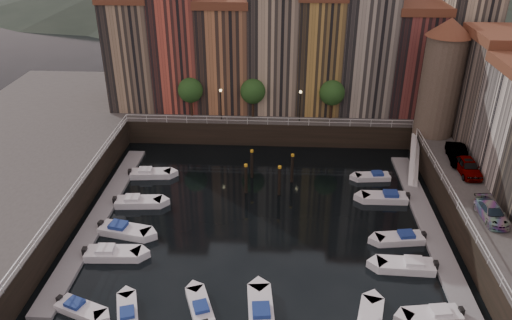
# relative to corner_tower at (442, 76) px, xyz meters

# --- Properties ---
(ground) EXTENTS (200.00, 200.00, 0.00)m
(ground) POSITION_rel_corner_tower_xyz_m (-20.00, -14.50, -10.19)
(ground) COLOR black
(ground) RESTS_ON ground
(quay_far) EXTENTS (80.00, 20.00, 3.00)m
(quay_far) POSITION_rel_corner_tower_xyz_m (-20.00, 11.50, -8.69)
(quay_far) COLOR black
(quay_far) RESTS_ON ground
(dock_left) EXTENTS (2.00, 28.00, 0.35)m
(dock_left) POSITION_rel_corner_tower_xyz_m (-36.20, -15.50, -10.02)
(dock_left) COLOR gray
(dock_left) RESTS_ON ground
(dock_right) EXTENTS (2.00, 28.00, 0.35)m
(dock_right) POSITION_rel_corner_tower_xyz_m (-3.80, -15.50, -10.02)
(dock_right) COLOR gray
(dock_right) RESTS_ON ground
(far_terrace) EXTENTS (48.70, 10.30, 17.50)m
(far_terrace) POSITION_rel_corner_tower_xyz_m (-16.69, 9.00, 0.76)
(far_terrace) COLOR #997F61
(far_terrace) RESTS_ON quay_far
(corner_tower) EXTENTS (5.20, 5.20, 13.80)m
(corner_tower) POSITION_rel_corner_tower_xyz_m (0.00, 0.00, 0.00)
(corner_tower) COLOR #6B5B4C
(corner_tower) RESTS_ON quay_right
(promenade_trees) EXTENTS (21.20, 3.20, 5.20)m
(promenade_trees) POSITION_rel_corner_tower_xyz_m (-21.33, 3.70, -3.61)
(promenade_trees) COLOR black
(promenade_trees) RESTS_ON quay_far
(street_lamps) EXTENTS (10.36, 0.36, 4.18)m
(street_lamps) POSITION_rel_corner_tower_xyz_m (-21.00, 2.70, -4.30)
(street_lamps) COLOR black
(street_lamps) RESTS_ON quay_far
(railings) EXTENTS (36.08, 34.04, 0.52)m
(railings) POSITION_rel_corner_tower_xyz_m (-20.00, -9.62, -6.41)
(railings) COLOR white
(railings) RESTS_ON ground
(gangway) EXTENTS (2.78, 8.32, 3.73)m
(gangway) POSITION_rel_corner_tower_xyz_m (-2.90, -4.50, -8.28)
(gangway) COLOR white
(gangway) RESTS_ON ground
(mooring_pilings) EXTENTS (5.31, 3.97, 3.78)m
(mooring_pilings) POSITION_rel_corner_tower_xyz_m (-19.69, -8.69, -8.54)
(mooring_pilings) COLOR black
(mooring_pilings) RESTS_ON ground
(boat_left_0) EXTENTS (4.33, 2.89, 0.98)m
(boat_left_0) POSITION_rel_corner_tower_xyz_m (-33.38, -28.46, -9.86)
(boat_left_0) COLOR white
(boat_left_0) RESTS_ON ground
(boat_left_1) EXTENTS (5.10, 2.06, 1.16)m
(boat_left_1) POSITION_rel_corner_tower_xyz_m (-33.00, -21.76, -9.80)
(boat_left_1) COLOR white
(boat_left_1) RESTS_ON ground
(boat_left_2) EXTENTS (5.26, 2.82, 1.18)m
(boat_left_2) POSITION_rel_corner_tower_xyz_m (-32.95, -18.28, -9.80)
(boat_left_2) COLOR white
(boat_left_2) RESTS_ON ground
(boat_left_3) EXTENTS (5.04, 2.15, 1.14)m
(boat_left_3) POSITION_rel_corner_tower_xyz_m (-32.99, -13.22, -9.81)
(boat_left_3) COLOR white
(boat_left_3) RESTS_ON ground
(boat_left_4) EXTENTS (4.87, 2.15, 1.10)m
(boat_left_4) POSITION_rel_corner_tower_xyz_m (-33.19, -7.17, -9.82)
(boat_left_4) COLOR white
(boat_left_4) RESTS_ON ground
(boat_right_0) EXTENTS (4.70, 2.28, 1.06)m
(boat_right_0) POSITION_rel_corner_tower_xyz_m (-6.50, -27.71, -9.84)
(boat_right_0) COLOR white
(boat_right_0) RESTS_ON ground
(boat_right_1) EXTENTS (5.11, 2.02, 1.17)m
(boat_right_1) POSITION_rel_corner_tower_xyz_m (-7.27, -22.02, -9.80)
(boat_right_1) COLOR white
(boat_right_1) RESTS_ON ground
(boat_right_2) EXTENTS (4.72, 2.27, 1.06)m
(boat_right_2) POSITION_rel_corner_tower_xyz_m (-6.99, -18.08, -9.84)
(boat_right_2) COLOR white
(boat_right_2) RESTS_ON ground
(boat_right_3) EXTENTS (4.94, 1.84, 1.13)m
(boat_right_3) POSITION_rel_corner_tower_xyz_m (-7.16, -10.98, -9.81)
(boat_right_3) COLOR white
(boat_right_3) RESTS_ON ground
(boat_right_4) EXTENTS (4.15, 1.85, 0.94)m
(boat_right_4) POSITION_rel_corner_tower_xyz_m (-7.69, -6.39, -9.88)
(boat_right_4) COLOR white
(boat_right_4) RESTS_ON ground
(boat_near_0) EXTENTS (2.63, 4.24, 0.95)m
(boat_near_0) POSITION_rel_corner_tower_xyz_m (-29.63, -28.64, -9.87)
(boat_near_0) COLOR white
(boat_near_0) RESTS_ON ground
(boat_near_1) EXTENTS (2.87, 4.36, 0.98)m
(boat_near_1) POSITION_rel_corner_tower_xyz_m (-24.21, -27.75, -9.86)
(boat_near_1) COLOR white
(boat_near_1) RESTS_ON ground
(boat_near_2) EXTENTS (2.39, 5.29, 1.19)m
(boat_near_2) POSITION_rel_corner_tower_xyz_m (-19.52, -27.92, -9.79)
(boat_near_2) COLOR white
(boat_near_2) RESTS_ON ground
(car_a) EXTENTS (2.04, 4.79, 1.61)m
(car_a) POSITION_rel_corner_tower_xyz_m (0.92, -10.16, -6.39)
(car_a) COLOR gray
(car_a) RESTS_ON quay_right
(car_b) EXTENTS (2.11, 4.96, 1.59)m
(car_b) POSITION_rel_corner_tower_xyz_m (0.72, -7.32, -6.40)
(car_b) COLOR gray
(car_b) RESTS_ON quay_right
(car_c) EXTENTS (2.10, 4.62, 1.31)m
(car_c) POSITION_rel_corner_tower_xyz_m (0.39, -18.49, -6.54)
(car_c) COLOR gray
(car_c) RESTS_ON quay_right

